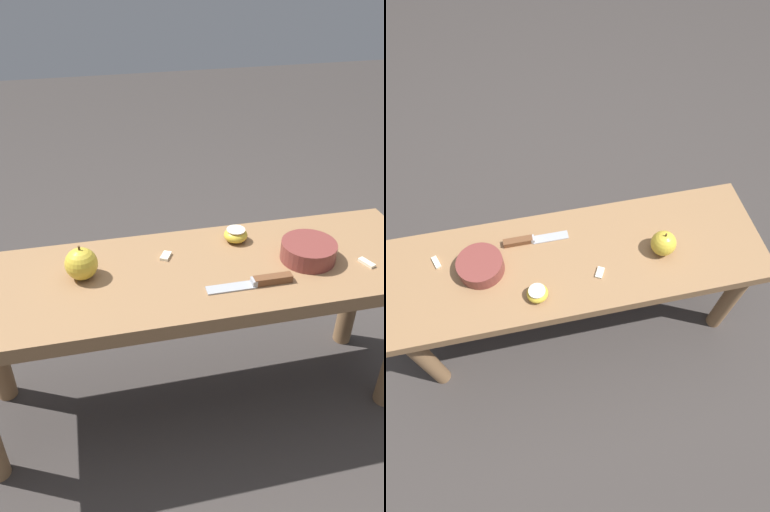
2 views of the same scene
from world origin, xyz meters
The scene contains 8 objects.
ground_plane centered at (0.00, 0.00, 0.00)m, with size 8.00×8.00×0.00m, color #383330.
wooden_bench centered at (0.00, 0.00, 0.41)m, with size 1.25×0.40×0.49m.
knife centered at (-0.15, 0.10, 0.49)m, with size 0.22×0.03×0.02m.
apple_whole centered at (0.28, -0.03, 0.53)m, with size 0.08×0.08×0.09m.
apple_cut centered at (-0.14, -0.11, 0.50)m, with size 0.07×0.07×0.04m.
apple_slice_near_knife centered at (-0.44, 0.07, 0.49)m, with size 0.03×0.05×0.01m.
apple_slice_center centered at (0.06, -0.07, 0.49)m, with size 0.04×0.04×0.01m.
bowl centered at (-0.30, 0.02, 0.51)m, with size 0.15×0.15×0.05m.
Camera 2 is at (-0.13, -0.67, 1.59)m, focal length 28.00 mm.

